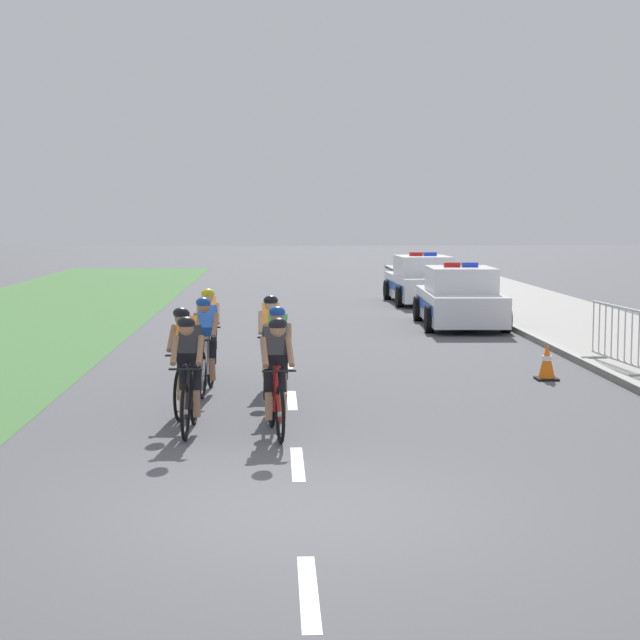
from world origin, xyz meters
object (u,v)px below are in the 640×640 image
at_px(cyclist_lead, 189,372).
at_px(police_car_second, 422,281).
at_px(cyclist_fifth, 206,343).
at_px(traffic_cone_near, 547,362).
at_px(police_car_nearest, 460,299).
at_px(crowd_barrier_rear, 618,337).
at_px(cyclist_second, 276,374).
at_px(cyclist_sixth, 271,340).
at_px(cyclist_third, 186,359).
at_px(cyclist_fourth, 278,357).
at_px(cyclist_seventh, 208,330).

distance_m(cyclist_lead, police_car_second, 19.89).
height_order(cyclist_fifth, traffic_cone_near, cyclist_fifth).
bearing_deg(police_car_nearest, crowd_barrier_rear, -79.40).
distance_m(cyclist_second, cyclist_sixth, 3.49).
relative_size(cyclist_third, police_car_second, 0.39).
height_order(cyclist_second, traffic_cone_near, cyclist_second).
distance_m(cyclist_second, police_car_second, 19.80).
distance_m(cyclist_fifth, cyclist_sixth, 1.06).
height_order(cyclist_lead, crowd_barrier_rear, cyclist_lead).
xyz_separation_m(cyclist_fourth, cyclist_fifth, (-1.11, 1.56, 0.00)).
distance_m(cyclist_third, crowd_barrier_rear, 8.03).
relative_size(cyclist_seventh, police_car_second, 0.39).
xyz_separation_m(cyclist_second, cyclist_third, (-1.25, 1.45, 0.00)).
bearing_deg(cyclist_second, cyclist_fifth, 108.93).
relative_size(cyclist_third, crowd_barrier_rear, 0.74).
bearing_deg(crowd_barrier_rear, cyclist_sixth, -167.03).
bearing_deg(cyclist_lead, cyclist_third, 96.96).
bearing_deg(cyclist_sixth, cyclist_fourth, -86.86).
bearing_deg(cyclist_third, cyclist_fifth, 84.13).
height_order(cyclist_lead, cyclist_sixth, same).
bearing_deg(cyclist_fifth, police_car_second, 70.72).
distance_m(cyclist_fifth, traffic_cone_near, 5.77).
xyz_separation_m(cyclist_fifth, traffic_cone_near, (5.65, 1.08, -0.48)).
relative_size(cyclist_second, police_car_second, 0.39).
distance_m(cyclist_fourth, crowd_barrier_rear, 6.82).
distance_m(cyclist_sixth, police_car_nearest, 10.19).
bearing_deg(cyclist_fourth, crowd_barrier_rear, 28.99).
distance_m(cyclist_lead, cyclist_third, 1.26).
bearing_deg(cyclist_sixth, traffic_cone_near, 9.00).
bearing_deg(crowd_barrier_rear, police_car_nearest, 100.60).
xyz_separation_m(cyclist_second, cyclist_fifth, (-1.08, 3.15, 0.00)).
bearing_deg(cyclist_fifth, police_car_nearest, 59.09).
bearing_deg(traffic_cone_near, cyclist_fifth, -169.16).
bearing_deg(cyclist_second, cyclist_seventh, 103.18).
height_order(cyclist_fourth, police_car_nearest, police_car_nearest).
xyz_separation_m(police_car_nearest, crowd_barrier_rear, (1.44, -7.67, -0.03)).
xyz_separation_m(cyclist_third, cyclist_seventh, (0.09, 3.52, 0.00)).
bearing_deg(cyclist_third, cyclist_lead, -83.04).
height_order(cyclist_third, police_car_nearest, police_car_nearest).
xyz_separation_m(crowd_barrier_rear, traffic_cone_near, (-1.43, -0.66, -0.34)).
bearing_deg(police_car_nearest, cyclist_third, -117.60).
distance_m(cyclist_second, cyclist_fifth, 3.33).
xyz_separation_m(cyclist_fifth, police_car_second, (5.64, 16.12, -0.11)).
height_order(police_car_second, crowd_barrier_rear, police_car_second).
xyz_separation_m(cyclist_lead, traffic_cone_near, (5.67, 4.03, -0.48)).
bearing_deg(crowd_barrier_rear, cyclist_seventh, 179.43).
height_order(cyclist_second, police_car_nearest, police_car_nearest).
height_order(cyclist_third, cyclist_fifth, same).
bearing_deg(cyclist_third, police_car_nearest, 62.40).
bearing_deg(cyclist_sixth, cyclist_seventh, 126.44).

